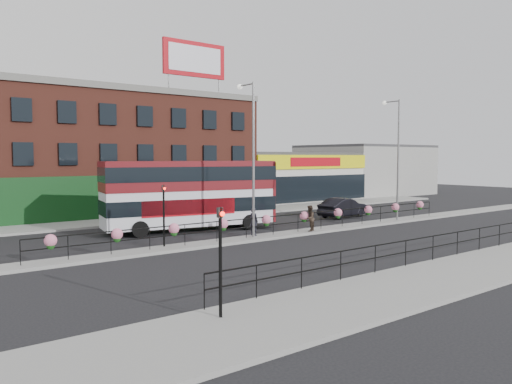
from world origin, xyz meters
TOP-DOWN VIEW (x-y plane):
  - ground at (0.00, 0.00)m, footprint 120.00×120.00m
  - south_pavement at (0.00, -12.00)m, footprint 60.00×4.00m
  - north_pavement at (0.00, 12.00)m, footprint 60.00×4.00m
  - median at (0.00, 0.00)m, footprint 60.00×1.60m
  - yellow_line_inner at (0.00, -9.70)m, footprint 60.00×0.10m
  - yellow_line_outer at (0.00, -9.88)m, footprint 60.00×0.10m
  - brick_building at (-4.00, 19.96)m, footprint 25.00×12.21m
  - supermarket at (16.00, 19.90)m, footprint 15.00×12.25m
  - warehouse_east at (30.75, 20.00)m, footprint 14.50×12.00m
  - billboard at (2.50, 14.99)m, footprint 6.00×0.29m
  - median_railing at (-0.00, 0.00)m, footprint 30.04×0.56m
  - south_railing at (-2.00, -10.10)m, footprint 20.04×0.05m
  - double_decker_bus at (-3.60, 5.18)m, footprint 11.48×4.55m
  - car at (9.75, 4.31)m, footprint 2.81×5.08m
  - pedestrian_a at (-2.10, 0.49)m, footprint 0.80×0.70m
  - pedestrian_b at (1.69, -0.32)m, footprint 1.33×1.31m
  - lamp_column_west at (-2.49, 0.21)m, footprint 0.32×1.57m
  - lamp_column_east at (10.81, 0.14)m, footprint 0.32×1.55m
  - traffic_light_south at (-12.00, -11.01)m, footprint 0.15×0.28m
  - traffic_light_median at (-8.00, 0.39)m, footprint 0.15×0.28m

SIDE VIEW (x-z plane):
  - ground at x=0.00m, z-range 0.00..0.00m
  - yellow_line_inner at x=0.00m, z-range 0.00..0.01m
  - yellow_line_outer at x=0.00m, z-range 0.00..0.01m
  - south_pavement at x=0.00m, z-range 0.00..0.15m
  - north_pavement at x=0.00m, z-range 0.00..0.15m
  - median at x=0.00m, z-range 0.00..0.15m
  - car at x=9.75m, z-range 0.00..1.54m
  - pedestrian_b at x=1.69m, z-range 0.15..1.77m
  - south_railing at x=-2.00m, z-range 0.40..1.52m
  - pedestrian_a at x=-2.10m, z-range 0.15..1.81m
  - median_railing at x=0.00m, z-range 0.43..1.66m
  - traffic_light_south at x=-12.00m, z-range 0.64..4.29m
  - traffic_light_median at x=-8.00m, z-range 0.64..4.29m
  - supermarket at x=16.00m, z-range 0.00..5.30m
  - double_decker_bus at x=-3.60m, z-range 0.52..5.05m
  - warehouse_east at x=30.75m, z-range 0.00..6.30m
  - brick_building at x=-4.00m, z-range -0.02..10.28m
  - lamp_column_east at x=10.81m, z-range 0.97..9.82m
  - lamp_column_west at x=-2.49m, z-range 0.98..9.90m
  - billboard at x=2.50m, z-range 10.98..15.38m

